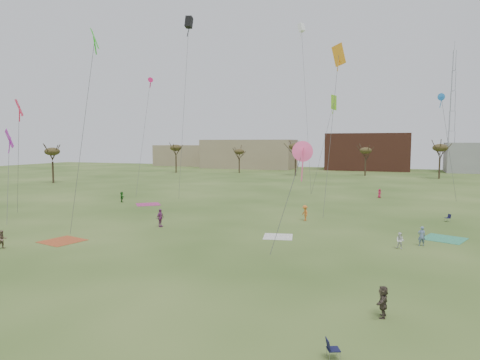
% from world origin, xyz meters
% --- Properties ---
extents(ground, '(260.00, 260.00, 0.00)m').
position_xyz_m(ground, '(0.00, 0.00, 0.00)').
color(ground, '#2B4B17').
rests_on(ground, ground).
extents(spectator_fore_b, '(0.80, 0.91, 1.59)m').
position_xyz_m(spectator_fore_b, '(-17.48, 0.92, 0.80)').
color(spectator_fore_b, '#7A5F4D').
rests_on(spectator_fore_b, ground).
extents(spectator_fore_c, '(0.62, 1.58, 1.67)m').
position_xyz_m(spectator_fore_c, '(13.32, -2.62, 0.84)').
color(spectator_fore_c, '#4D4037').
rests_on(spectator_fore_c, ground).
extents(flyer_mid_b, '(1.22, 1.33, 1.79)m').
position_xyz_m(flyer_mid_b, '(4.03, 22.77, 0.90)').
color(flyer_mid_b, orange).
rests_on(flyer_mid_b, ground).
extents(flyer_mid_c, '(0.72, 0.56, 1.73)m').
position_xyz_m(flyer_mid_c, '(16.05, 14.46, 0.87)').
color(flyer_mid_c, '#637CA6').
rests_on(flyer_mid_c, ground).
extents(spectator_mid_d, '(0.58, 1.17, 1.94)m').
position_xyz_m(spectator_mid_d, '(-9.78, 13.71, 0.97)').
color(spectator_mid_d, '#903C81').
rests_on(spectator_mid_d, ground).
extents(spectator_mid_e, '(0.81, 0.71, 1.41)m').
position_xyz_m(spectator_mid_e, '(14.28, 12.64, 0.71)').
color(spectator_mid_e, white).
rests_on(spectator_mid_e, ground).
extents(flyer_far_a, '(1.41, 1.32, 1.58)m').
position_xyz_m(flyer_far_a, '(-25.11, 28.00, 0.79)').
color(flyer_far_a, '#296E24').
rests_on(flyer_far_a, ground).
extents(flyer_far_b, '(0.75, 0.84, 1.44)m').
position_xyz_m(flyer_far_b, '(11.40, 46.92, 0.72)').
color(flyer_far_b, '#BD2046').
rests_on(flyer_far_b, ground).
extents(blanket_red, '(3.91, 3.91, 0.03)m').
position_xyz_m(blanket_red, '(-14.74, 4.84, 0.00)').
color(blanket_red, '#BA4E25').
rests_on(blanket_red, ground).
extents(blanket_cream, '(3.25, 3.25, 0.03)m').
position_xyz_m(blanket_cream, '(3.35, 13.47, 0.00)').
color(blanket_cream, white).
rests_on(blanket_cream, ground).
extents(blanket_plum, '(4.70, 4.70, 0.03)m').
position_xyz_m(blanket_plum, '(-20.05, 27.33, 0.00)').
color(blanket_plum, '#B23675').
rests_on(blanket_plum, ground).
extents(blanket_olive, '(4.45, 4.45, 0.03)m').
position_xyz_m(blanket_olive, '(18.23, 18.08, 0.00)').
color(blanket_olive, '#389B70').
rests_on(blanket_olive, ground).
extents(camp_chair_center, '(0.70, 0.68, 0.87)m').
position_xyz_m(camp_chair_center, '(11.50, -7.78, 0.26)').
color(camp_chair_center, '#131434').
rests_on(camp_chair_center, ground).
extents(camp_chair_right, '(0.72, 0.70, 0.87)m').
position_xyz_m(camp_chair_right, '(19.50, 27.77, 0.26)').
color(camp_chair_right, '#161439').
rests_on(camp_chair_right, ground).
extents(kites_aloft, '(61.40, 41.46, 27.57)m').
position_xyz_m(kites_aloft, '(-4.86, 29.89, 21.03)').
color(kites_aloft, red).
rests_on(kites_aloft, ground).
extents(tree_line, '(117.44, 49.32, 8.91)m').
position_xyz_m(tree_line, '(-2.85, 79.12, 7.09)').
color(tree_line, '#3A2B1E').
rests_on(tree_line, ground).
extents(building_tan, '(32.00, 14.00, 10.00)m').
position_xyz_m(building_tan, '(-35.00, 115.00, 5.00)').
color(building_tan, '#937F60').
rests_on(building_tan, ground).
extents(building_brick, '(26.00, 16.00, 12.00)m').
position_xyz_m(building_brick, '(5.00, 120.00, 6.00)').
color(building_brick, brown).
rests_on(building_brick, ground).
extents(building_tan_west, '(20.00, 12.00, 8.00)m').
position_xyz_m(building_tan_west, '(-65.00, 122.00, 4.00)').
color(building_tan_west, '#937F60').
rests_on(building_tan_west, ground).
extents(radio_tower, '(1.51, 1.72, 41.00)m').
position_xyz_m(radio_tower, '(30.00, 125.00, 19.21)').
color(radio_tower, '#9EA3A8').
rests_on(radio_tower, ground).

